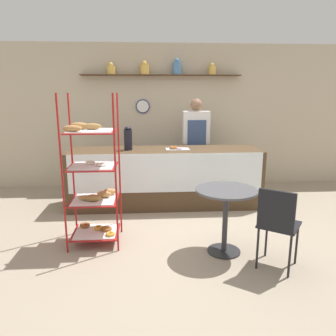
# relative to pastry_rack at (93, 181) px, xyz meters

# --- Properties ---
(ground_plane) EXTENTS (14.00, 14.00, 0.00)m
(ground_plane) POSITION_rel_pastry_rack_xyz_m (0.93, 0.20, -0.78)
(ground_plane) COLOR gray
(back_wall) EXTENTS (10.00, 0.30, 2.70)m
(back_wall) POSITION_rel_pastry_rack_xyz_m (0.93, 2.56, 0.59)
(back_wall) COLOR beige
(back_wall) RESTS_ON ground_plane
(display_counter) EXTENTS (3.04, 0.79, 0.92)m
(display_counter) POSITION_rel_pastry_rack_xyz_m (0.93, 1.32, -0.32)
(display_counter) COLOR #4C3823
(display_counter) RESTS_ON ground_plane
(pastry_rack) EXTENTS (0.61, 0.56, 1.80)m
(pastry_rack) POSITION_rel_pastry_rack_xyz_m (0.00, 0.00, 0.00)
(pastry_rack) COLOR #A51919
(pastry_rack) RESTS_ON ground_plane
(person_worker) EXTENTS (0.47, 0.23, 1.70)m
(person_worker) POSITION_rel_pastry_rack_xyz_m (1.53, 1.98, 0.15)
(person_worker) COLOR #282833
(person_worker) RESTS_ON ground_plane
(cafe_table) EXTENTS (0.69, 0.69, 0.76)m
(cafe_table) POSITION_rel_pastry_rack_xyz_m (1.52, -0.38, -0.21)
(cafe_table) COLOR #262628
(cafe_table) RESTS_ON ground_plane
(cafe_chair) EXTENTS (0.53, 0.53, 0.88)m
(cafe_chair) POSITION_rel_pastry_rack_xyz_m (1.95, -0.80, -0.24)
(cafe_chair) COLOR black
(cafe_chair) RESTS_ON ground_plane
(coffee_carafe) EXTENTS (0.13, 0.13, 0.37)m
(coffee_carafe) POSITION_rel_pastry_rack_xyz_m (0.35, 1.30, 0.32)
(coffee_carafe) COLOR black
(coffee_carafe) RESTS_ON display_counter
(donut_tray_counter) EXTENTS (0.37, 0.24, 0.05)m
(donut_tray_counter) POSITION_rel_pastry_rack_xyz_m (1.11, 1.29, 0.16)
(donut_tray_counter) COLOR silver
(donut_tray_counter) RESTS_ON display_counter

